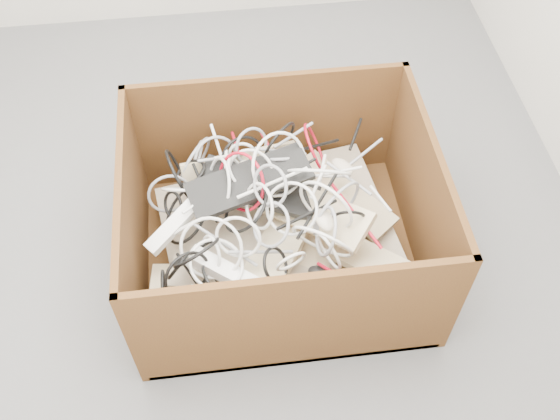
{
  "coord_description": "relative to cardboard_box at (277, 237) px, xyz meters",
  "views": [
    {
      "loc": [
        0.0,
        -1.67,
        2.23
      ],
      "look_at": [
        0.18,
        -0.2,
        0.3
      ],
      "focal_mm": 41.54,
      "sensor_mm": 36.0,
      "label": 1
    }
  ],
  "objects": [
    {
      "name": "cable_tangle",
      "position": [
        -0.09,
        -0.0,
        0.25
      ],
      "size": [
        0.96,
        0.82,
        0.45
      ],
      "color": "gray",
      "rests_on": "keyboard_pile"
    },
    {
      "name": "power_strip_right",
      "position": [
        -0.19,
        -0.27,
        0.19
      ],
      "size": [
        0.3,
        0.22,
        0.1
      ],
      "primitive_type": "cube",
      "rotation": [
        -0.1,
        0.17,
        -0.58
      ],
      "color": "white",
      "rests_on": "keyboard_pile"
    },
    {
      "name": "keyboard_pile",
      "position": [
        0.02,
        0.0,
        0.12
      ],
      "size": [
        0.97,
        0.74,
        0.41
      ],
      "color": "beige",
      "rests_on": "cardboard_box"
    },
    {
      "name": "power_strip_left",
      "position": [
        -0.36,
        -0.04,
        0.22
      ],
      "size": [
        0.25,
        0.23,
        0.12
      ],
      "primitive_type": "cube",
      "rotation": [
        0.14,
        -0.26,
        0.7
      ],
      "color": "white",
      "rests_on": "keyboard_pile"
    },
    {
      "name": "cardboard_box",
      "position": [
        0.0,
        0.0,
        0.0
      ],
      "size": [
        1.12,
        0.93,
        0.59
      ],
      "color": "#422010",
      "rests_on": "ground"
    },
    {
      "name": "vga_plug",
      "position": [
        0.26,
        -0.06,
        0.21
      ],
      "size": [
        0.06,
        0.05,
        0.03
      ],
      "primitive_type": "cube",
      "rotation": [
        0.09,
        0.14,
        -0.33
      ],
      "color": "#110CB4",
      "rests_on": "keyboard_pile"
    },
    {
      "name": "ground",
      "position": [
        -0.17,
        0.22,
        -0.15
      ],
      "size": [
        3.0,
        3.0,
        0.0
      ],
      "primitive_type": "plane",
      "color": "#59595C",
      "rests_on": "ground"
    },
    {
      "name": "mice_scatter",
      "position": [
        -0.01,
        -0.08,
        0.2
      ],
      "size": [
        0.74,
        0.59,
        0.2
      ],
      "color": "#C3B49D",
      "rests_on": "keyboard_pile"
    }
  ]
}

